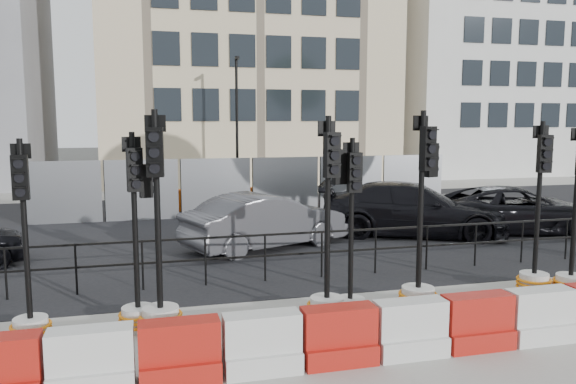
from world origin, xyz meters
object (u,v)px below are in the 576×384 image
object	(u,v)px
traffic_signal_d	(328,274)
traffic_signal_h	(572,261)
car_c	(412,209)
traffic_signal_a	(29,301)

from	to	relation	value
traffic_signal_d	traffic_signal_h	bearing A→B (deg)	-8.20
traffic_signal_d	traffic_signal_h	xyz separation A→B (m)	(4.86, 0.17, -0.13)
car_c	traffic_signal_d	bearing A→B (deg)	166.71
car_c	traffic_signal_a	bearing A→B (deg)	145.85
traffic_signal_h	car_c	world-z (taller)	traffic_signal_h
traffic_signal_a	traffic_signal_h	distance (m)	9.40
traffic_signal_h	car_c	xyz separation A→B (m)	(-0.37, 5.74, 0.10)
traffic_signal_a	traffic_signal_d	xyz separation A→B (m)	(4.54, -0.28, 0.17)
traffic_signal_a	traffic_signal_h	xyz separation A→B (m)	(9.40, -0.11, 0.04)
traffic_signal_h	traffic_signal_a	bearing A→B (deg)	178.00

